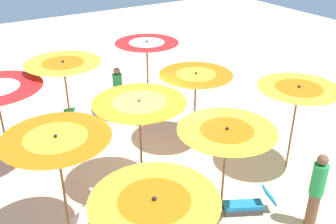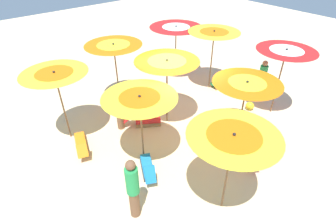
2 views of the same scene
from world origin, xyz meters
name	(u,v)px [view 1 (image 1 of 2)]	position (x,y,z in m)	size (l,w,h in m)	color
ground	(144,178)	(0.00, 0.00, -0.02)	(35.94, 35.94, 0.04)	beige
beach_umbrella_0	(155,209)	(-3.37, 1.61, 2.18)	(1.93, 1.93, 2.41)	brown
beach_umbrella_1	(226,137)	(-2.10, -0.79, 2.01)	(2.00, 2.00, 2.23)	brown
beach_umbrella_2	(298,93)	(-1.58, -3.41, 2.14)	(1.98, 1.98, 2.35)	brown
beach_umbrella_3	(57,147)	(-1.03, 2.30, 2.22)	(2.02, 2.02, 2.48)	brown
beach_umbrella_4	(139,108)	(-0.33, 0.24, 2.17)	(2.09, 2.09, 2.39)	brown
beach_umbrella_5	(196,81)	(0.74, -2.05, 1.92)	(2.00, 2.00, 2.19)	brown
beach_umbrella_7	(64,68)	(2.64, 0.95, 2.30)	(2.03, 2.03, 2.52)	brown
beach_umbrella_8	(147,47)	(3.07, -1.84, 2.29)	(1.98, 1.98, 2.50)	brown
lounger_0	(222,136)	(0.28, -2.74, 0.21)	(1.00, 1.32, 0.65)	silver
lounger_1	(247,204)	(-2.34, -1.34, 0.20)	(0.81, 1.18, 0.63)	#333338
lounger_3	(147,202)	(-1.10, 0.54, 0.21)	(1.25, 0.96, 0.61)	olive
lounger_4	(88,212)	(-0.71, 1.79, 0.21)	(0.99, 1.29, 0.59)	olive
lounger_5	(74,124)	(3.26, 0.67, 0.20)	(1.39, 0.49, 0.58)	olive
beachgoer_0	(317,189)	(-3.36, -2.22, 0.94)	(0.30, 0.30, 1.78)	brown
beachgoer_1	(118,91)	(3.50, -0.96, 0.86)	(0.30, 0.30, 1.65)	#A3704C
beachgoer_2	(146,205)	(-1.82, 0.93, 0.83)	(0.30, 0.30, 1.60)	brown
beach_ball	(140,119)	(2.55, -1.24, 0.16)	(0.32, 0.32, 0.32)	yellow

